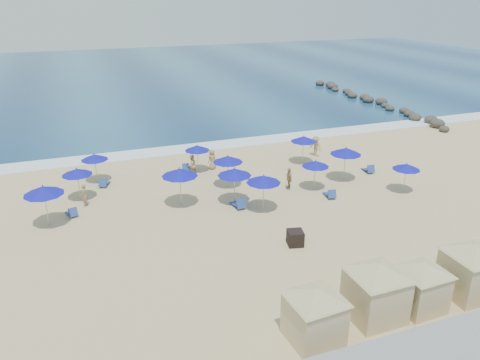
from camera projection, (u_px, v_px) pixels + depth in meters
name	position (u px, v px, depth m)	size (l,w,h in m)	color
ground	(282.00, 221.00, 28.76)	(160.00, 160.00, 0.00)	tan
ocean	(140.00, 76.00, 76.51)	(160.00, 80.00, 0.06)	navy
surf_line	(209.00, 146.00, 42.21)	(160.00, 2.50, 0.08)	white
rock_jetty	(373.00, 101.00, 57.93)	(2.56, 26.66, 0.96)	#2B2724
trash_bin	(295.00, 238.00, 25.90)	(0.85, 0.85, 0.85)	black
cabana_0	(315.00, 308.00, 18.45)	(4.31, 4.31, 2.71)	#CCB68B
cabana_1	(377.00, 284.00, 19.72)	(4.70, 4.70, 2.95)	#CCB68B
cabana_2	(422.00, 280.00, 20.38)	(4.07, 4.07, 2.56)	#CCB68B
cabana_3	(472.00, 263.00, 21.25)	(4.63, 4.63, 2.90)	#CCB68B
umbrella_0	(77.00, 172.00, 30.95)	(2.02, 2.02, 2.30)	#A5A8AD
umbrella_1	(43.00, 190.00, 27.29)	(2.35, 2.35, 2.67)	#A5A8AD
umbrella_2	(94.00, 157.00, 33.84)	(1.96, 1.96, 2.23)	#A5A8AD
umbrella_3	(180.00, 172.00, 29.93)	(2.36, 2.36, 2.69)	#A5A8AD
umbrella_4	(197.00, 148.00, 35.81)	(1.95, 1.95, 2.21)	#A5A8AD
umbrella_5	(234.00, 172.00, 30.29)	(2.24, 2.24, 2.55)	#A5A8AD
umbrella_6	(264.00, 179.00, 29.28)	(2.20, 2.20, 2.50)	#A5A8AD
umbrella_7	(228.00, 159.00, 32.92)	(2.14, 2.14, 2.43)	#A5A8AD
umbrella_8	(316.00, 164.00, 32.63)	(1.93, 1.93, 2.20)	#A5A8AD
umbrella_9	(304.00, 139.00, 37.52)	(2.08, 2.08, 2.37)	#A5A8AD
umbrella_10	(346.00, 151.00, 34.04)	(2.29, 2.29, 2.61)	#A5A8AD
umbrella_11	(406.00, 167.00, 32.16)	(1.90, 1.90, 2.17)	#A5A8AD
beach_chair_0	(72.00, 212.00, 29.30)	(0.82, 1.29, 0.66)	navy
beach_chair_1	(104.00, 183.00, 33.71)	(0.96, 1.37, 0.69)	navy
beach_chair_2	(186.00, 167.00, 36.66)	(0.89, 1.33, 0.67)	navy
beach_chair_3	(239.00, 204.00, 30.39)	(0.76, 1.46, 0.77)	navy
beach_chair_4	(330.00, 194.00, 31.88)	(0.75, 1.33, 0.69)	navy
beach_chair_5	(369.00, 169.00, 36.25)	(0.73, 1.35, 0.71)	navy
beachgoer_0	(84.00, 195.00, 30.40)	(0.57, 0.38, 1.57)	tan
beachgoer_1	(192.00, 165.00, 35.57)	(0.77, 0.60, 1.58)	tan
beachgoer_2	(289.00, 178.00, 33.05)	(0.92, 0.38, 1.58)	tan
beachgoer_3	(315.00, 146.00, 39.56)	(1.15, 0.66, 1.78)	tan
beachgoer_4	(212.00, 159.00, 36.74)	(0.79, 0.51, 1.61)	tan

